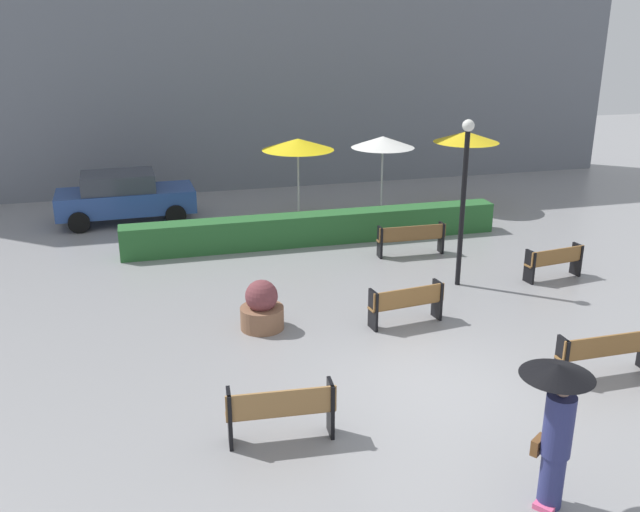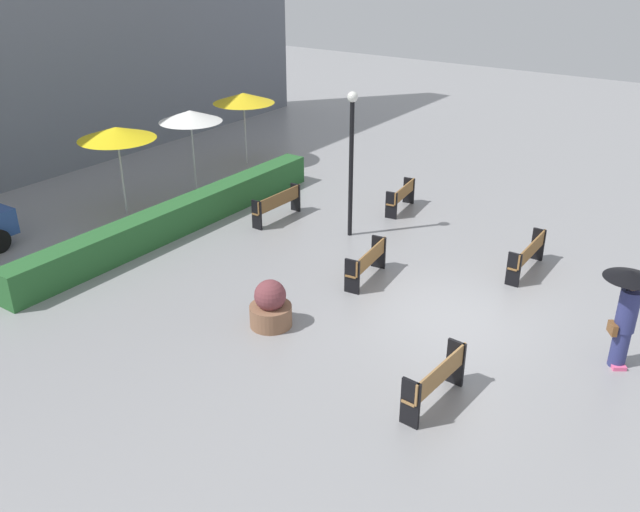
% 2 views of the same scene
% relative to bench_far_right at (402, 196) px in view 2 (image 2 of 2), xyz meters
% --- Properties ---
extents(ground_plane, '(60.00, 60.00, 0.00)m').
position_rel_bench_far_right_xyz_m(ground_plane, '(-4.89, -4.08, -0.48)').
color(ground_plane, gray).
extents(bench_far_right, '(1.58, 0.54, 0.81)m').
position_rel_bench_far_right_xyz_m(bench_far_right, '(0.00, 0.00, 0.00)').
color(bench_far_right, olive).
rests_on(bench_far_right, ground).
extents(bench_near_left, '(1.68, 0.47, 0.91)m').
position_rel_bench_far_right_xyz_m(bench_near_left, '(-7.92, -5.01, 0.06)').
color(bench_near_left, '#9E7242').
rests_on(bench_near_left, ground).
extents(bench_mid_center, '(1.66, 0.55, 0.84)m').
position_rel_bench_far_right_xyz_m(bench_mid_center, '(-4.50, -1.53, 0.01)').
color(bench_mid_center, olive).
rests_on(bench_mid_center, ground).
extents(bench_near_right, '(1.88, 0.34, 0.85)m').
position_rel_bench_far_right_xyz_m(bench_near_right, '(-1.90, -4.54, 0.03)').
color(bench_near_right, olive).
rests_on(bench_near_right, ground).
extents(bench_back_row, '(1.89, 0.37, 0.85)m').
position_rel_bench_far_right_xyz_m(bench_back_row, '(-2.71, 2.59, 0.03)').
color(bench_back_row, brown).
rests_on(bench_back_row, ground).
extents(pedestrian_with_umbrella, '(0.94, 0.94, 2.05)m').
position_rel_bench_far_right_xyz_m(pedestrian_with_umbrella, '(-4.82, -7.33, 0.83)').
color(pedestrian_with_umbrella, navy).
rests_on(pedestrian_with_umbrella, ground).
extents(planter_pot, '(0.90, 0.90, 1.06)m').
position_rel_bench_far_right_xyz_m(planter_pot, '(-7.46, -0.95, -0.03)').
color(planter_pot, brown).
rests_on(planter_pot, ground).
extents(lamp_post, '(0.28, 0.28, 3.97)m').
position_rel_bench_far_right_xyz_m(lamp_post, '(-2.44, 0.27, 1.95)').
color(lamp_post, black).
rests_on(lamp_post, ground).
extents(patio_umbrella_yellow, '(2.23, 2.23, 2.62)m').
position_rel_bench_far_right_xyz_m(patio_umbrella_yellow, '(-4.87, 6.68, 1.95)').
color(patio_umbrella_yellow, silver).
rests_on(patio_umbrella_yellow, ground).
extents(patio_umbrella_white, '(1.99, 1.99, 2.62)m').
position_rel_bench_far_right_xyz_m(patio_umbrella_white, '(-2.21, 6.39, 1.95)').
color(patio_umbrella_white, silver).
rests_on(patio_umbrella_white, ground).
extents(patio_umbrella_yellow_far, '(2.17, 2.17, 2.57)m').
position_rel_bench_far_right_xyz_m(patio_umbrella_yellow_far, '(0.90, 6.89, 1.90)').
color(patio_umbrella_yellow_far, silver).
rests_on(patio_umbrella_yellow_far, ground).
extents(hedge_strip, '(10.81, 0.70, 0.87)m').
position_rel_bench_far_right_xyz_m(hedge_strip, '(-4.93, 4.32, -0.05)').
color(hedge_strip, '#28602D').
rests_on(hedge_strip, ground).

